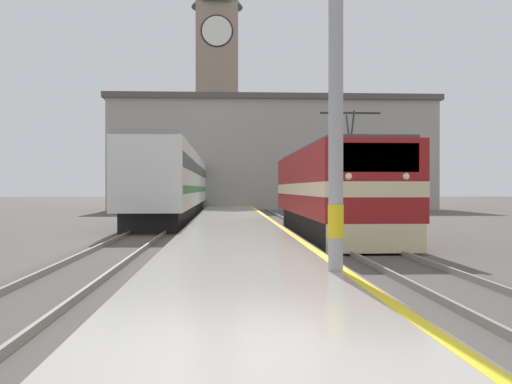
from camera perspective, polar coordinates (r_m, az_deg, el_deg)
name	(u,v)px	position (r m, az deg, el deg)	size (l,w,h in m)	color
ground_plane	(231,220)	(35.95, -2.36, -2.65)	(200.00, 200.00, 0.00)	#514C47
platform	(232,221)	(30.94, -2.26, -2.78)	(3.88, 140.00, 0.39)	#ADA89E
rail_track_near	(306,224)	(31.23, 4.74, -3.05)	(2.84, 140.00, 0.16)	#514C47
rail_track_far	(164,224)	(31.11, -8.75, -3.07)	(2.83, 140.00, 0.16)	#514C47
locomotive_train	(331,191)	(23.74, 7.18, 0.09)	(2.92, 14.52, 4.43)	black
passenger_train	(187,184)	(48.87, -6.64, 0.77)	(2.92, 50.67, 4.19)	black
catenary_mast	(340,57)	(11.15, 8.02, 12.61)	(2.48, 0.29, 7.79)	#9E9EA3
clock_tower	(217,80)	(66.65, -3.72, 10.59)	(5.61, 5.61, 25.70)	gray
station_building	(271,155)	(56.36, 1.40, 3.58)	(29.41, 10.41, 10.08)	#A8A399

